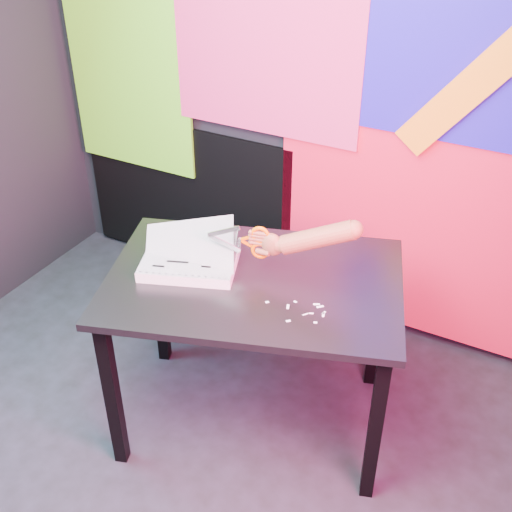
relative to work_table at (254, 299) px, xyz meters
The scene contains 7 objects.
room 0.93m from the work_table, 104.08° to the right, with size 3.01×3.01×2.71m.
backdrop 0.92m from the work_table, 95.84° to the left, with size 2.88×0.05×2.08m.
work_table is the anchor object (origin of this frame).
printout_stack 0.29m from the work_table, 169.77° to the right, with size 0.44×0.37×0.19m.
scissors 0.25m from the work_table, 103.21° to the left, with size 0.24×0.06×0.14m.
hand_forearm 0.36m from the work_table, 20.53° to the left, with size 0.40×0.13×0.19m.
paper_clippings 0.29m from the work_table, 18.25° to the right, with size 0.22×0.15×0.00m.
Camera 1 is at (1.09, -1.15, 2.16)m, focal length 45.00 mm.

